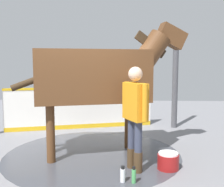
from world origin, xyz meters
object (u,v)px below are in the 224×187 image
Objects in this scene: horse at (98,76)px; wash_bucket at (168,161)px; handler at (135,111)px; bottle_shampoo at (123,175)px; bottle_spray at (134,175)px.

horse is 2.08m from wash_bucket.
handler reaches higher than wash_bucket.
wash_bucket is 0.97m from bottle_shampoo.
handler is at bearing 67.73° from bottle_shampoo.
bottle_shampoo is (-0.79, -0.55, -0.03)m from wash_bucket.
bottle_shampoo is at bearing 40.42° from handler.
horse is 1.93× the size of handler.
handler is at bearing 86.43° from bottle_spray.
wash_bucket is at bearing -44.95° from horse.
handler is 1.08m from wash_bucket.
wash_bucket is at bearing 158.35° from handler.
bottle_spray is (0.67, -1.33, -1.47)m from horse.
bottle_shampoo is 0.97× the size of bottle_spray.
bottle_spray is at bearing -77.98° from horse.
horse reaches higher than handler.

